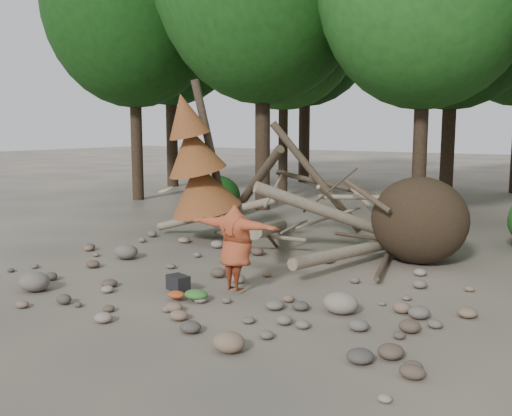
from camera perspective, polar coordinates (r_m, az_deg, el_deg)
The scene contains 13 objects.
ground at distance 11.07m, azimuth -4.38°, elevation -8.11°, with size 120.00×120.00×0.00m, color #514C44.
deadfall_pile at distance 13.56m, azimuth 13.59°, elevation -1.18°, with size 8.55×5.24×3.30m.
dead_conifer at distance 15.24m, azimuth -5.94°, elevation 4.40°, with size 2.06×2.16×4.35m.
bush_left at distance 19.83m, azimuth -4.18°, elevation 1.24°, with size 1.80×1.80×1.44m, color #154512.
bush_mid at distance 17.34m, azimuth 13.81°, elevation -0.49°, with size 1.40×1.40×1.12m, color #1D5719.
frisbee_thrower at distance 10.54m, azimuth -2.06°, elevation -3.97°, with size 2.59×0.75×1.89m.
backpack at distance 10.85m, azimuth -7.79°, elevation -7.72°, with size 0.42×0.28×0.28m, color black.
cloth_green at distance 10.31m, azimuth -6.00°, elevation -8.87°, with size 0.45×0.38×0.17m, color #356A2A.
cloth_orange at distance 10.43m, azimuth -7.99°, elevation -8.84°, with size 0.34×0.28×0.12m, color #A5431C.
boulder_front_left at distance 11.66m, azimuth -21.28°, elevation -6.88°, with size 0.61×0.55×0.37m, color #686057.
boulder_front_right at distance 8.10m, azimuth -2.76°, elevation -13.25°, with size 0.47×0.42×0.28m, color #7C644D.
boulder_mid_right at distance 9.73m, azimuth 8.45°, elevation -9.38°, with size 0.60×0.54×0.36m, color gray.
boulder_mid_left at distance 13.80m, azimuth -12.86°, elevation -4.29°, with size 0.57×0.52×0.34m, color #625C53.
Camera 1 is at (6.55, -8.37, 3.09)m, focal length 40.00 mm.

